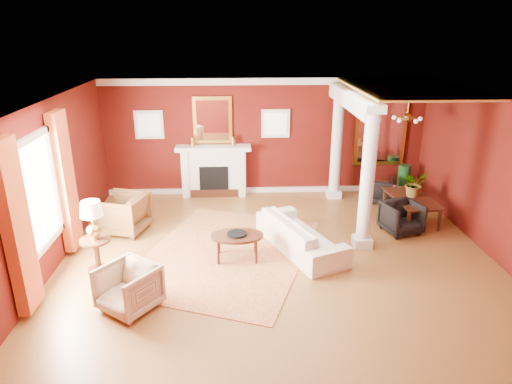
{
  "coord_description": "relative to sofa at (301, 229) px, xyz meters",
  "views": [
    {
      "loc": [
        -0.76,
        -7.64,
        4.13
      ],
      "look_at": [
        -0.38,
        0.38,
        1.15
      ],
      "focal_mm": 32.0,
      "sensor_mm": 36.0,
      "label": 1
    }
  ],
  "objects": [
    {
      "name": "ground",
      "position": [
        -0.47,
        -0.24,
        -0.43
      ],
      "size": [
        8.0,
        8.0,
        0.0
      ],
      "primitive_type": "plane",
      "color": "brown",
      "rests_on": "ground"
    },
    {
      "name": "room_shell",
      "position": [
        -0.47,
        -0.24,
        1.59
      ],
      "size": [
        8.04,
        7.04,
        2.92
      ],
      "color": "#510D0B",
      "rests_on": "ground"
    },
    {
      "name": "fireplace",
      "position": [
        -1.77,
        3.08,
        0.22
      ],
      "size": [
        1.85,
        0.42,
        1.29
      ],
      "color": "silver",
      "rests_on": "ground"
    },
    {
      "name": "overmantel_mirror",
      "position": [
        -1.77,
        3.22,
        1.47
      ],
      "size": [
        0.95,
        0.07,
        1.15
      ],
      "color": "gold",
      "rests_on": "fireplace"
    },
    {
      "name": "flank_window_left",
      "position": [
        -3.32,
        3.23,
        1.37
      ],
      "size": [
        0.7,
        0.07,
        0.7
      ],
      "color": "silver",
      "rests_on": "room_shell"
    },
    {
      "name": "flank_window_right",
      "position": [
        -0.22,
        3.23,
        1.37
      ],
      "size": [
        0.7,
        0.07,
        0.7
      ],
      "color": "silver",
      "rests_on": "room_shell"
    },
    {
      "name": "left_window",
      "position": [
        -4.37,
        -0.84,
        0.99
      ],
      "size": [
        0.21,
        2.55,
        2.6
      ],
      "color": "white",
      "rests_on": "room_shell"
    },
    {
      "name": "column_front",
      "position": [
        1.23,
        0.06,
        1.0
      ],
      "size": [
        0.36,
        0.36,
        2.8
      ],
      "color": "silver",
      "rests_on": "ground"
    },
    {
      "name": "column_back",
      "position": [
        1.23,
        2.76,
        1.0
      ],
      "size": [
        0.36,
        0.36,
        2.8
      ],
      "color": "silver",
      "rests_on": "ground"
    },
    {
      "name": "header_beam",
      "position": [
        1.23,
        1.66,
        2.19
      ],
      "size": [
        0.3,
        3.2,
        0.32
      ],
      "primitive_type": "cube",
      "color": "silver",
      "rests_on": "column_front"
    },
    {
      "name": "amber_ceiling",
      "position": [
        2.38,
        1.51,
        2.44
      ],
      "size": [
        2.3,
        3.4,
        0.04
      ],
      "primitive_type": "cube",
      "color": "gold",
      "rests_on": "room_shell"
    },
    {
      "name": "dining_mirror",
      "position": [
        2.43,
        3.22,
        1.12
      ],
      "size": [
        1.3,
        0.07,
        1.7
      ],
      "color": "gold",
      "rests_on": "room_shell"
    },
    {
      "name": "chandelier",
      "position": [
        2.43,
        1.56,
        1.82
      ],
      "size": [
        0.6,
        0.62,
        0.75
      ],
      "color": "#B18B37",
      "rests_on": "room_shell"
    },
    {
      "name": "crown_trim",
      "position": [
        -0.47,
        3.22,
        2.39
      ],
      "size": [
        8.0,
        0.08,
        0.16
      ],
      "primitive_type": "cube",
      "color": "silver",
      "rests_on": "room_shell"
    },
    {
      "name": "base_trim",
      "position": [
        -0.47,
        3.22,
        -0.37
      ],
      "size": [
        8.0,
        0.08,
        0.12
      ],
      "primitive_type": "cube",
      "color": "silver",
      "rests_on": "ground"
    },
    {
      "name": "rug",
      "position": [
        -1.43,
        -0.13,
        -0.42
      ],
      "size": [
        4.02,
        4.58,
        0.02
      ],
      "primitive_type": "cube",
      "rotation": [
        0.0,
        0.0,
        -0.35
      ],
      "color": "maroon",
      "rests_on": "ground"
    },
    {
      "name": "sofa",
      "position": [
        0.0,
        0.0,
        0.0
      ],
      "size": [
        1.45,
        2.27,
        0.86
      ],
      "primitive_type": "imported",
      "rotation": [
        0.0,
        0.0,
        1.97
      ],
      "color": "beige",
      "rests_on": "ground"
    },
    {
      "name": "armchair_leopard",
      "position": [
        -3.58,
        0.97,
        0.02
      ],
      "size": [
        1.04,
        1.08,
        0.9
      ],
      "primitive_type": "imported",
      "rotation": [
        0.0,
        0.0,
        -1.86
      ],
      "color": "black",
      "rests_on": "ground"
    },
    {
      "name": "armchair_stripe",
      "position": [
        -2.89,
        -1.83,
        -0.03
      ],
      "size": [
        1.05,
        1.04,
        0.8
      ],
      "primitive_type": "imported",
      "rotation": [
        0.0,
        0.0,
        -0.64
      ],
      "color": "tan",
      "rests_on": "ground"
    },
    {
      "name": "coffee_table",
      "position": [
        -1.23,
        -0.32,
        0.02
      ],
      "size": [
        0.98,
        0.98,
        0.49
      ],
      "rotation": [
        0.0,
        0.0,
        -0.25
      ],
      "color": "black",
      "rests_on": "ground"
    },
    {
      "name": "coffee_book",
      "position": [
        -1.28,
        -0.25,
        0.18
      ],
      "size": [
        0.16,
        0.05,
        0.22
      ],
      "primitive_type": "imported",
      "rotation": [
        0.0,
        0.0,
        -0.19
      ],
      "color": "black",
      "rests_on": "coffee_table"
    },
    {
      "name": "side_table",
      "position": [
        -3.69,
        -0.64,
        0.44
      ],
      "size": [
        0.53,
        0.53,
        1.32
      ],
      "rotation": [
        0.0,
        0.0,
        -0.15
      ],
      "color": "black",
      "rests_on": "ground"
    },
    {
      "name": "dining_table",
      "position": [
        2.67,
        1.32,
        -0.01
      ],
      "size": [
        0.62,
        1.52,
        0.83
      ],
      "primitive_type": "imported",
      "rotation": [
        0.0,
        0.0,
        1.64
      ],
      "color": "black",
      "rests_on": "ground"
    },
    {
      "name": "dining_chair_near",
      "position": [
        2.21,
        0.67,
        -0.07
      ],
      "size": [
        0.86,
        0.83,
        0.72
      ],
      "primitive_type": "imported",
      "rotation": [
        0.0,
        0.0,
        0.29
      ],
      "color": "black",
      "rests_on": "ground"
    },
    {
      "name": "dining_chair_far",
      "position": [
        2.26,
        2.44,
        -0.09
      ],
      "size": [
        0.83,
        0.81,
        0.68
      ],
      "primitive_type": "imported",
      "rotation": [
        0.0,
        0.0,
        2.78
      ],
      "color": "black",
      "rests_on": "ground"
    },
    {
      "name": "green_urn",
      "position": [
        2.98,
        2.76,
        -0.1
      ],
      "size": [
        0.35,
        0.35,
        0.83
      ],
      "color": "#123A17",
      "rests_on": "ground"
    },
    {
      "name": "potted_plant",
      "position": [
        2.69,
        1.4,
        0.63
      ],
      "size": [
        0.7,
        0.74,
        0.46
      ],
      "primitive_type": "imported",
      "rotation": [
        0.0,
        0.0,
        0.36
      ],
      "color": "#26591E",
      "rests_on": "dining_table"
    }
  ]
}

